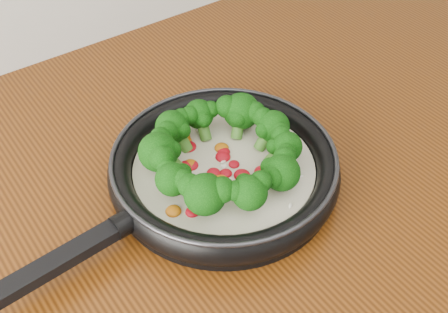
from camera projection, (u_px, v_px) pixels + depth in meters
counter at (263, 303)px, 1.19m from camera, size 1.60×0.80×0.90m
skillet at (222, 166)px, 0.78m from camera, size 0.50×0.33×0.09m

